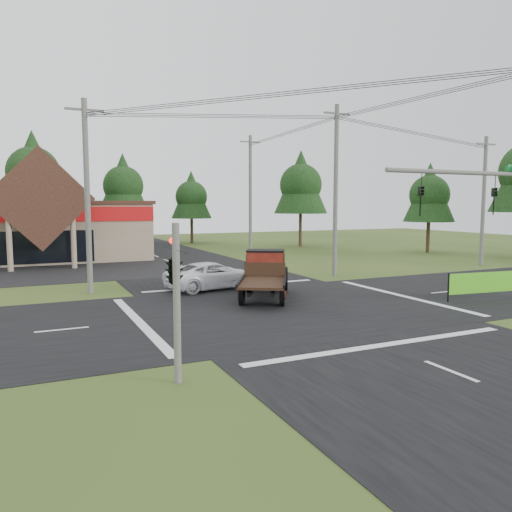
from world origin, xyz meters
TOP-DOWN VIEW (x-y plane):
  - ground at (0.00, 0.00)m, footprint 120.00×120.00m
  - road_ns at (0.00, 0.00)m, footprint 12.00×120.00m
  - road_ew at (0.00, 0.00)m, footprint 120.00×12.00m
  - traffic_signal_corner at (-7.50, -7.32)m, footprint 0.53×2.48m
  - utility_pole_nw at (-8.00, 8.00)m, footprint 2.00×0.30m
  - utility_pole_ne at (8.00, 8.00)m, footprint 2.00×0.30m
  - utility_pole_far at (22.00, 8.00)m, footprint 2.00×0.30m
  - utility_pole_n at (8.00, 22.00)m, footprint 2.00×0.30m
  - tree_row_c at (-10.00, 41.00)m, footprint 7.28×7.28m
  - tree_row_d at (0.00, 42.00)m, footprint 6.16×6.16m
  - tree_row_e at (8.00, 40.00)m, footprint 5.04×5.04m
  - tree_side_ne at (18.00, 30.00)m, footprint 6.16×6.16m
  - tree_side_e_near at (26.00, 18.00)m, footprint 5.04×5.04m
  - antique_flatbed_truck at (-0.01, 2.51)m, footprint 4.93×6.33m
  - roadside_banner at (10.05, -2.42)m, footprint 4.31×0.61m
  - white_pickup at (-1.34, 6.65)m, footprint 5.98×3.62m

SIDE VIEW (x-z plane):
  - ground at x=0.00m, z-range 0.00..0.00m
  - road_ns at x=0.00m, z-range 0.00..0.02m
  - road_ew at x=0.00m, z-range 0.00..0.02m
  - roadside_banner at x=10.05m, z-range 0.00..1.48m
  - white_pickup at x=-1.34m, z-range 0.00..1.55m
  - antique_flatbed_truck at x=-0.01m, z-range 0.00..2.50m
  - traffic_signal_corner at x=-7.50m, z-range 1.32..5.72m
  - utility_pole_far at x=22.00m, z-range 0.14..10.34m
  - utility_pole_nw at x=-8.00m, z-range 0.14..10.64m
  - utility_pole_n at x=8.00m, z-range 0.14..11.34m
  - utility_pole_ne at x=8.00m, z-range 0.14..11.64m
  - tree_row_e at x=8.00m, z-range 1.49..10.58m
  - tree_side_e_near at x=26.00m, z-range 1.49..10.58m
  - tree_row_d at x=0.00m, z-range 1.82..12.93m
  - tree_side_ne at x=18.00m, z-range 1.82..12.93m
  - tree_row_c at x=-10.00m, z-range 2.16..15.29m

